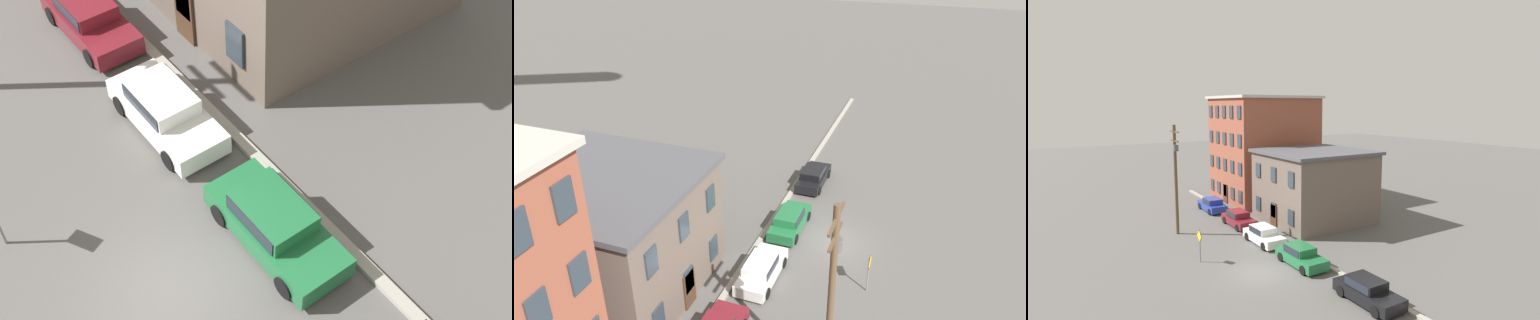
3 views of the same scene
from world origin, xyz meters
The scene contains 8 objects.
ground_plane centered at (0.00, 0.00, 0.00)m, with size 200.00×200.00×0.00m, color #565451.
kerb_strip centered at (0.00, 4.50, 0.08)m, with size 56.00×0.36×0.16m, color #9E998E.
apartment_midblock centered at (-8.30, 10.65, 3.55)m, with size 9.54×9.81×7.08m.
car_white centered at (-5.03, 3.06, 0.75)m, with size 4.40×1.92×1.43m.
car_green centered at (0.45, 3.11, 0.75)m, with size 4.40×1.92×1.43m.
car_black centered at (7.09, 3.32, 0.75)m, with size 4.40×1.92×1.43m.
caution_sign centered at (-3.89, -2.91, 1.64)m, with size 0.96×0.08×2.47m.
utility_pole centered at (-11.18, -2.34, 5.49)m, with size 2.40×0.44×9.80m.
Camera 2 is at (-26.55, -5.33, 19.20)m, focal length 35.00 mm.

